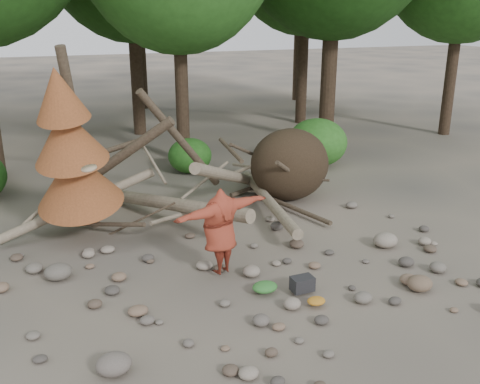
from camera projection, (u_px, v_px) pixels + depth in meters
name	position (u px, v px, depth m)	size (l,w,h in m)	color
ground	(268.00, 285.00, 10.21)	(120.00, 120.00, 0.00)	#514C44
deadfall_pile	(271.00, 169.00, 14.34)	(8.55, 5.24, 3.30)	#332619
dead_conifer	(71.00, 152.00, 11.40)	(2.06, 2.16, 4.35)	#4C3F30
bush_mid	(190.00, 156.00, 17.17)	(1.40, 1.40, 1.12)	#27611C
bush_right	(317.00, 142.00, 17.87)	(2.00, 2.00, 1.60)	#317323
frisbee_thrower	(220.00, 231.00, 10.28)	(3.60, 1.17, 2.49)	maroon
backpack	(302.00, 287.00, 9.86)	(0.41, 0.27, 0.27)	black
cloth_green	(265.00, 289.00, 9.86)	(0.47, 0.39, 0.18)	#2F702C
cloth_orange	(316.00, 303.00, 9.44)	(0.33, 0.27, 0.12)	#B3721E
boulder_front_left	(114.00, 364.00, 7.66)	(0.51, 0.46, 0.31)	#685E56
boulder_front_right	(420.00, 283.00, 9.96)	(0.48, 0.44, 0.29)	brown
boulder_mid_right	(386.00, 240.00, 11.80)	(0.54, 0.49, 0.32)	gray
boulder_mid_left	(58.00, 272.00, 10.37)	(0.53, 0.48, 0.32)	#615A51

